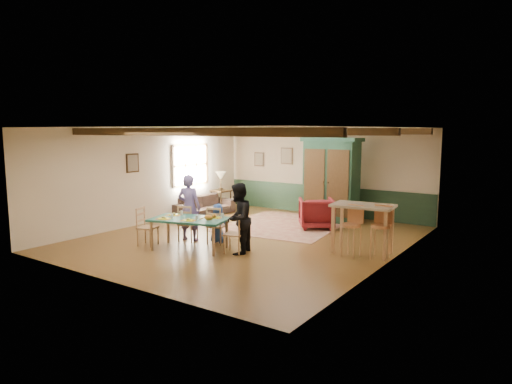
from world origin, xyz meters
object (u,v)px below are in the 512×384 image
Objects in this scene: dining_chair_far_right at (217,225)px; armchair at (316,213)px; person_man at (189,208)px; person_woman at (238,219)px; end_table at (221,200)px; dining_table at (190,234)px; table_lamp at (221,181)px; dining_chair_end_right at (234,233)px; bar_stool_right at (380,232)px; dining_chair_far_left at (188,223)px; counter_table at (362,229)px; cat at (209,217)px; dining_chair_end_left at (148,227)px; armoire at (331,180)px; sofa at (205,205)px; person_child at (218,223)px; bar_stool_left at (351,231)px.

armchair is (1.16, 2.82, -0.03)m from dining_chair_far_right.
armchair is (1.89, 2.96, -0.39)m from person_man.
person_woman is 2.29× the size of end_table.
table_lamp reaches higher than dining_table.
table_lamp is (0.00, 0.00, 0.64)m from end_table.
dining_chair_end_right is 0.80× the size of bar_stool_right.
dining_chair_far_left reaches higher than dining_table.
counter_table is at bearing -177.10° from dining_chair_far_right.
dining_table is at bearing 60.95° from dining_chair_far_right.
person_man reaches higher than person_woman.
dining_chair_far_right is at bearing -133.83° from dining_chair_end_right.
dining_chair_far_left is at bearing 90.00° from person_man.
person_man reaches higher than dining_table.
bar_stool_right is at bearing 177.52° from person_man.
dining_chair_end_left is at bearing 176.63° from cat.
person_woman is 0.66m from cat.
armoire is (1.21, 4.69, 0.87)m from dining_table.
counter_table is at bearing -178.67° from person_man.
armchair is 0.45× the size of sofa.
dining_chair_end_left reaches higher than cat.
cat is at bearing -93.37° from dining_chair_end_left.
person_man is 1.70m from person_woman.
dining_table is at bearing -59.06° from table_lamp.
person_man is (0.46, 0.91, 0.36)m from dining_chair_end_left.
person_man is at bearing -90.00° from dining_chair_far_left.
table_lamp reaches higher than armchair.
person_man reaches higher than dining_chair_far_right.
armoire is at bearing -129.89° from person_man.
bar_stool_right is at bearing 24.03° from dining_table.
cat is at bearing 42.34° from armchair.
dining_chair_end_left and dining_chair_end_right have the same top height.
person_child is at bearing -51.97° from end_table.
dining_chair_far_left reaches higher than cat.
dining_chair_end_left is at bearing -163.65° from dining_table.
person_man is 1.72× the size of person_child.
cat is (0.52, 0.05, 0.43)m from dining_table.
dining_chair_far_right is at bearing 77.29° from dining_table.
armoire reaches higher than dining_chair_far_right.
person_woman is 4.58× the size of cat.
counter_table is at bearing -177.63° from dining_chair_far_left.
bar_stool_right is at bearing 10.21° from cat.
dining_chair_end_right is at bearing -145.98° from counter_table.
end_table is (-2.75, 3.56, -0.11)m from dining_chair_far_right.
bar_stool_right reaches higher than sofa.
cat is at bearing 6.04° from dining_table.
bar_stool_right is (2.65, 1.35, -0.21)m from person_woman.
person_woman reaches higher than table_lamp.
bar_stool_left reaches higher than dining_chair_far_right.
bar_stool_left is 0.99× the size of bar_stool_right.
dining_chair_far_right is 3.71m from bar_stool_right.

